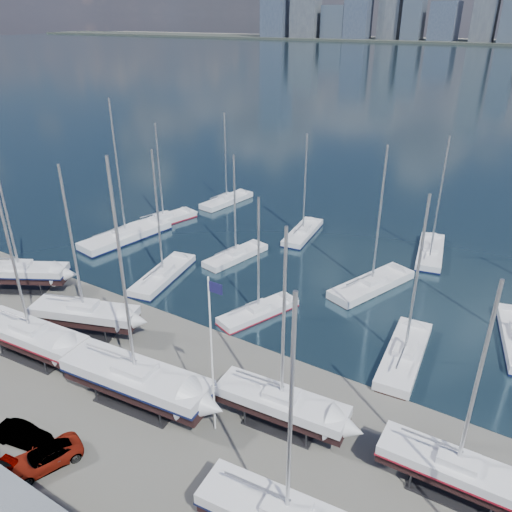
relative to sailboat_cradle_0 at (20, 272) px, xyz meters
The scene contains 20 objects.
ground 26.15m from the sailboat_cradle_0, 12.15° to the right, with size 1400.00×1400.00×0.00m, color #605E59.
sailboat_cradle_0 is the anchor object (origin of this frame).
sailboat_cradle_1 13.23m from the sailboat_cradle_0, 31.71° to the right, with size 11.06×3.85×17.44m.
sailboat_cradle_2 12.46m from the sailboat_cradle_0, ahead, with size 10.25×5.87×16.13m.
sailboat_cradle_3 23.86m from the sailboat_cradle_0, 15.71° to the right, with size 12.33×4.47×19.24m.
sailboat_cradle_4 33.54m from the sailboat_cradle_0, ahead, with size 9.73×3.36×15.63m.
sailboat_cradle_6 45.23m from the sailboat_cradle_0, ahead, with size 9.37×2.79×15.14m.
sailboat_moored_0 15.53m from the sailboat_cradle_0, 90.16° to the left, with size 5.55×13.10×18.98m.
sailboat_moored_1 22.62m from the sailboat_cradle_0, 89.38° to the left, with size 5.29×10.25×14.75m.
sailboat_moored_2 34.28m from the sailboat_cradle_0, 84.58° to the left, with size 4.03×9.98×14.64m.
sailboat_moored_3 15.05m from the sailboat_cradle_0, 40.58° to the left, with size 4.73×10.66×15.40m.
sailboat_moored_4 23.99m from the sailboat_cradle_0, 49.73° to the left, with size 4.26×9.23×13.46m.
sailboat_moored_5 34.73m from the sailboat_cradle_0, 56.27° to the left, with size 3.85×9.85×14.34m.
sailboat_moored_6 26.02m from the sailboat_cradle_0, 19.90° to the left, with size 5.39×8.93×12.91m.
sailboat_moored_7 37.77m from the sailboat_cradle_0, 31.67° to the left, with size 6.64×11.27×16.44m.
sailboat_moored_8 47.50m from the sailboat_cradle_0, 41.73° to the left, with size 4.74×10.68×15.43m.
sailboat_moored_9 39.92m from the sailboat_cradle_0, 13.66° to the left, with size 3.79×10.62×15.71m.
car_b 23.37m from the sailboat_cradle_0, 35.73° to the right, with size 1.44×4.13×1.36m, color gray.
car_c 26.07m from the sailboat_cradle_0, 32.84° to the right, with size 2.23×4.84×1.34m, color gray.
flagpole 30.58m from the sailboat_cradle_0, 10.70° to the right, with size 1.09×0.12×12.39m.
Camera 1 is at (20.61, -31.49, 26.86)m, focal length 35.00 mm.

